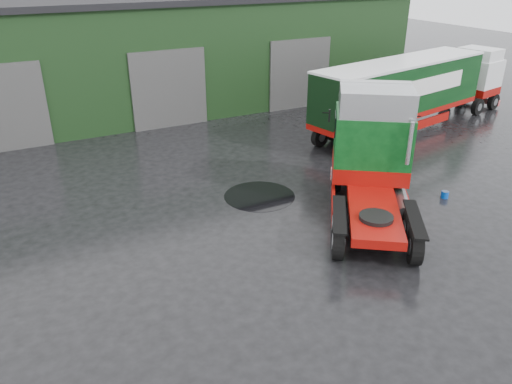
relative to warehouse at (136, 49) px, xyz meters
The scene contains 7 objects.
ground 20.35m from the warehouse, 95.71° to the right, with size 100.00×100.00×0.00m, color black.
warehouse is the anchor object (origin of this frame).
hero_tractor 19.57m from the warehouse, 82.65° to the right, with size 2.92×6.89×4.28m, color #0A4215, non-canonical shape.
lorry_right 15.93m from the warehouse, 51.15° to the right, with size 2.43×14.03×3.69m, color silver, non-canonical shape.
wash_bucket 20.43m from the warehouse, 72.03° to the right, with size 0.28×0.28×0.26m, color #0841B9.
tree_back_b 12.82m from the warehouse, 51.34° to the left, with size 4.40×4.40×7.50m, color black, non-canonical shape.
puddle_1 16.16m from the warehouse, 89.61° to the right, with size 2.71×2.71×0.01m, color black.
Camera 1 is at (-5.93, -10.92, 8.25)m, focal length 35.00 mm.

